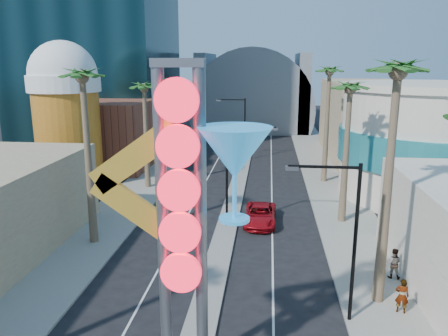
# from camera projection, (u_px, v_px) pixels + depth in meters

# --- Properties ---
(sidewalk_west) EXTENTS (5.00, 100.00, 0.15)m
(sidewalk_west) POSITION_uv_depth(u_px,v_px,m) (156.00, 175.00, 49.18)
(sidewalk_west) COLOR gray
(sidewalk_west) RESTS_ON ground
(sidewalk_east) EXTENTS (5.00, 100.00, 0.15)m
(sidewalk_east) POSITION_uv_depth(u_px,v_px,m) (327.00, 179.00, 47.29)
(sidewalk_east) COLOR gray
(sidewalk_east) RESTS_ON ground
(median) EXTENTS (1.60, 84.00, 0.15)m
(median) POSITION_uv_depth(u_px,v_px,m) (242.00, 170.00, 51.14)
(median) COLOR gray
(median) RESTS_ON ground
(brick_filler_west) EXTENTS (10.00, 10.00, 8.00)m
(brick_filler_west) POSITION_uv_depth(u_px,v_px,m) (107.00, 135.00, 51.80)
(brick_filler_west) COLOR brown
(brick_filler_west) RESTS_ON ground
(filler_east) EXTENTS (10.00, 20.00, 10.00)m
(filler_east) POSITION_uv_depth(u_px,v_px,m) (367.00, 120.00, 58.05)
(filler_east) COLOR tan
(filler_east) RESTS_ON ground
(beer_mug) EXTENTS (7.00, 7.00, 14.50)m
(beer_mug) POSITION_uv_depth(u_px,v_px,m) (66.00, 110.00, 43.26)
(beer_mug) COLOR #A84716
(beer_mug) RESTS_ON ground
(turquoise_building) EXTENTS (16.60, 16.60, 10.60)m
(turquoise_building) POSITION_uv_depth(u_px,v_px,m) (430.00, 142.00, 40.39)
(turquoise_building) COLOR beige
(turquoise_building) RESTS_ON ground
(canopy) EXTENTS (22.00, 16.00, 22.00)m
(canopy) POSITION_uv_depth(u_px,v_px,m) (253.00, 106.00, 83.00)
(canopy) COLOR slate
(canopy) RESTS_ON ground
(neon_sign) EXTENTS (6.53, 2.60, 12.55)m
(neon_sign) POSITION_uv_depth(u_px,v_px,m) (204.00, 210.00, 15.48)
(neon_sign) COLOR gray
(neon_sign) RESTS_ON ground
(streetlight_0) EXTENTS (3.79, 0.25, 8.00)m
(streetlight_0) POSITION_uv_depth(u_px,v_px,m) (234.00, 166.00, 32.55)
(streetlight_0) COLOR black
(streetlight_0) RESTS_ON ground
(streetlight_1) EXTENTS (3.79, 0.25, 8.00)m
(streetlight_1) POSITION_uv_depth(u_px,v_px,m) (241.00, 123.00, 55.86)
(streetlight_1) COLOR black
(streetlight_1) RESTS_ON ground
(streetlight_2) EXTENTS (3.45, 0.25, 8.00)m
(streetlight_2) POSITION_uv_depth(u_px,v_px,m) (346.00, 229.00, 20.34)
(streetlight_2) COLOR black
(streetlight_2) RESTS_ON ground
(palm_1) EXTENTS (2.40, 2.40, 12.70)m
(palm_1) POSITION_uv_depth(u_px,v_px,m) (83.00, 87.00, 28.23)
(palm_1) COLOR brown
(palm_1) RESTS_ON ground
(palm_2) EXTENTS (2.40, 2.40, 11.20)m
(palm_2) POSITION_uv_depth(u_px,v_px,m) (144.00, 93.00, 42.08)
(palm_2) COLOR brown
(palm_2) RESTS_ON ground
(palm_3) EXTENTS (2.40, 2.40, 11.20)m
(palm_3) POSITION_uv_depth(u_px,v_px,m) (171.00, 87.00, 53.68)
(palm_3) COLOR brown
(palm_3) RESTS_ON ground
(palm_5) EXTENTS (2.40, 2.40, 13.20)m
(palm_5) POSITION_uv_depth(u_px,v_px,m) (397.00, 87.00, 20.53)
(palm_5) COLOR brown
(palm_5) RESTS_ON ground
(palm_6) EXTENTS (2.40, 2.40, 11.70)m
(palm_6) POSITION_uv_depth(u_px,v_px,m) (350.00, 97.00, 32.45)
(palm_6) COLOR brown
(palm_6) RESTS_ON ground
(palm_7) EXTENTS (2.40, 2.40, 12.70)m
(palm_7) POSITION_uv_depth(u_px,v_px,m) (329.00, 79.00, 43.84)
(palm_7) COLOR brown
(palm_7) RESTS_ON ground
(red_pickup) EXTENTS (2.55, 5.32, 1.46)m
(red_pickup) POSITION_uv_depth(u_px,v_px,m) (260.00, 215.00, 34.33)
(red_pickup) COLOR #B40D17
(red_pickup) RESTS_ON ground
(pedestrian_a) EXTENTS (0.75, 0.58, 1.82)m
(pedestrian_a) POSITION_uv_depth(u_px,v_px,m) (402.00, 296.00, 21.79)
(pedestrian_a) COLOR gray
(pedestrian_a) RESTS_ON sidewalk_east
(pedestrian_b) EXTENTS (1.00, 0.85, 1.81)m
(pedestrian_b) POSITION_uv_depth(u_px,v_px,m) (393.00, 263.00, 25.33)
(pedestrian_b) COLOR gray
(pedestrian_b) RESTS_ON sidewalk_east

